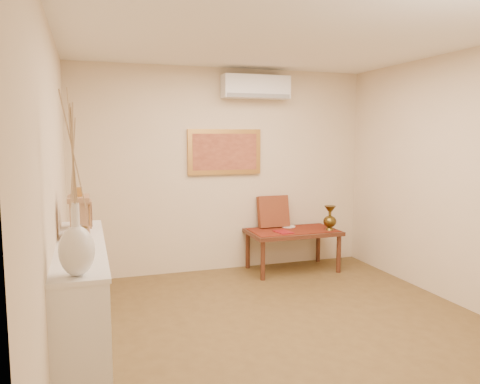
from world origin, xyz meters
name	(u,v)px	position (x,y,z in m)	size (l,w,h in m)	color
floor	(293,333)	(0.00, 0.00, 0.00)	(4.50, 4.50, 0.00)	brown
ceiling	(297,31)	(0.00, 0.00, 2.70)	(4.50, 4.50, 0.00)	white
wall_back	(224,170)	(0.00, 2.25, 1.35)	(4.00, 0.02, 2.70)	beige
wall_left	(54,197)	(-2.00, 0.00, 1.35)	(0.02, 4.50, 2.70)	beige
wall_right	(474,181)	(2.00, 0.00, 1.35)	(0.02, 4.50, 2.70)	beige
white_vase	(74,184)	(-1.83, -0.89, 1.53)	(0.21, 0.21, 1.10)	silver
candlestick	(79,241)	(-1.82, -0.42, 1.09)	(0.11, 0.11, 0.22)	silver
brass_urn_small	(82,235)	(-1.80, -0.22, 1.09)	(0.10, 0.10, 0.22)	brown
table_cloth	(293,230)	(0.85, 1.88, 0.55)	(1.14, 0.59, 0.01)	maroon
brass_urn_tall	(330,215)	(1.32, 1.72, 0.76)	(0.18, 0.18, 0.40)	brown
plate	(288,226)	(0.87, 2.08, 0.56)	(0.20, 0.20, 0.01)	silver
menu	(283,232)	(0.66, 1.75, 0.56)	(0.18, 0.25, 0.01)	maroon
cushion	(273,212)	(0.67, 2.13, 0.77)	(0.43, 0.10, 0.43)	#5A1212
display_ledge	(83,304)	(-1.82, 0.00, 0.49)	(0.37, 2.02, 0.98)	white
mantel_clock	(80,216)	(-1.82, 0.27, 1.15)	(0.17, 0.36, 0.41)	#A27653
wooden_chest	(83,214)	(-1.80, 0.68, 1.10)	(0.16, 0.21, 0.24)	#A27653
low_table	(293,235)	(0.85, 1.88, 0.48)	(1.20, 0.70, 0.55)	#512718
painting	(225,152)	(0.00, 2.22, 1.60)	(1.00, 0.06, 0.60)	#B27D39
ac_unit	(256,87)	(0.40, 2.12, 2.45)	(0.90, 0.25, 0.30)	white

